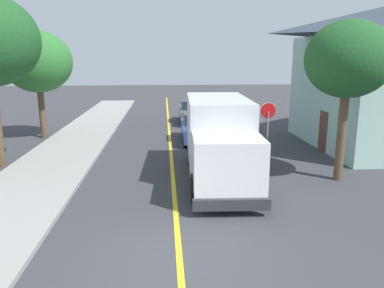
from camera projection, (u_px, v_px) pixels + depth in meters
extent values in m
plane|color=#38383D|center=(180.00, 263.00, 8.92)|extent=(120.00, 120.00, 0.00)
cube|color=gray|center=(13.00, 203.00, 12.40)|extent=(3.60, 60.00, 0.15)
cube|color=gold|center=(171.00, 156.00, 18.64)|extent=(0.16, 56.00, 0.01)
cube|color=silver|center=(217.00, 129.00, 15.50)|extent=(2.60, 5.09, 2.60)
cube|color=white|center=(228.00, 162.00, 12.19)|extent=(2.36, 2.09, 1.70)
cube|color=#1E2D3D|center=(232.00, 159.00, 11.23)|extent=(2.04, 0.16, 0.75)
cube|color=#2D2D33|center=(232.00, 205.00, 11.37)|extent=(2.41, 0.30, 0.36)
cylinder|color=black|center=(257.00, 187.00, 12.64)|extent=(0.34, 1.01, 1.00)
cylinder|color=black|center=(195.00, 188.00, 12.57)|extent=(0.34, 1.01, 1.00)
cylinder|color=black|center=(237.00, 154.00, 17.07)|extent=(0.34, 1.01, 1.00)
cylinder|color=black|center=(191.00, 154.00, 17.00)|extent=(0.34, 1.01, 1.00)
cube|color=#2D4793|center=(198.00, 130.00, 21.80)|extent=(1.84, 4.42, 0.76)
cube|color=#1E2D3D|center=(197.00, 118.00, 21.79)|extent=(1.60, 1.82, 0.64)
cylinder|color=black|center=(214.00, 141.00, 20.56)|extent=(0.23, 0.64, 0.64)
cylinder|color=black|center=(185.00, 141.00, 20.46)|extent=(0.23, 0.64, 0.64)
cylinder|color=black|center=(208.00, 131.00, 23.29)|extent=(0.23, 0.64, 0.64)
cylinder|color=black|center=(183.00, 131.00, 23.19)|extent=(0.23, 0.64, 0.64)
cube|color=#4C564C|center=(192.00, 114.00, 28.15)|extent=(1.86, 4.43, 0.76)
cube|color=#1E2D3D|center=(192.00, 105.00, 28.13)|extent=(1.61, 1.82, 0.64)
cylinder|color=black|center=(204.00, 121.00, 26.90)|extent=(0.23, 0.64, 0.64)
cylinder|color=black|center=(182.00, 121.00, 26.81)|extent=(0.23, 0.64, 0.64)
cylinder|color=black|center=(201.00, 115.00, 29.64)|extent=(0.23, 0.64, 0.64)
cylinder|color=black|center=(181.00, 116.00, 29.54)|extent=(0.23, 0.64, 0.64)
cylinder|color=gray|center=(267.00, 133.00, 18.64)|extent=(0.08, 0.08, 2.20)
cylinder|color=red|center=(268.00, 111.00, 18.41)|extent=(0.76, 0.03, 0.76)
cylinder|color=white|center=(268.00, 110.00, 18.43)|extent=(0.80, 0.02, 0.80)
cube|color=brown|center=(324.00, 131.00, 19.44)|extent=(0.10, 1.00, 2.10)
cylinder|color=brown|center=(341.00, 139.00, 14.64)|extent=(0.35, 0.35, 3.37)
ellipsoid|color=#1E5123|center=(348.00, 59.00, 13.95)|extent=(3.23, 3.23, 2.91)
cylinder|color=brown|center=(42.00, 114.00, 22.61)|extent=(0.37, 0.37, 2.87)
ellipsoid|color=#2D702D|center=(38.00, 62.00, 21.90)|extent=(4.00, 4.00, 3.60)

